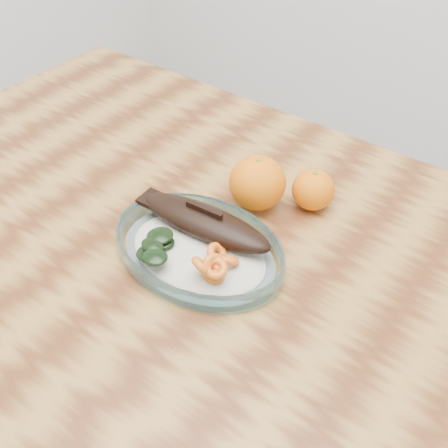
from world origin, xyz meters
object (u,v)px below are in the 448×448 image
(orange_left, at_px, (257,183))
(orange_right, at_px, (313,190))
(dining_table, at_px, (187,282))
(plated_meal, at_px, (199,246))

(orange_left, relative_size, orange_right, 1.33)
(orange_right, bearing_deg, dining_table, -122.94)
(plated_meal, height_order, orange_right, plated_meal)
(dining_table, height_order, orange_left, orange_left)
(plated_meal, bearing_deg, orange_left, 88.49)
(orange_right, bearing_deg, plated_meal, -110.37)
(dining_table, distance_m, plated_meal, 0.13)
(orange_left, bearing_deg, dining_table, -108.65)
(dining_table, bearing_deg, orange_right, 57.06)
(plated_meal, xyz_separation_m, orange_left, (0.00, 0.14, 0.03))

